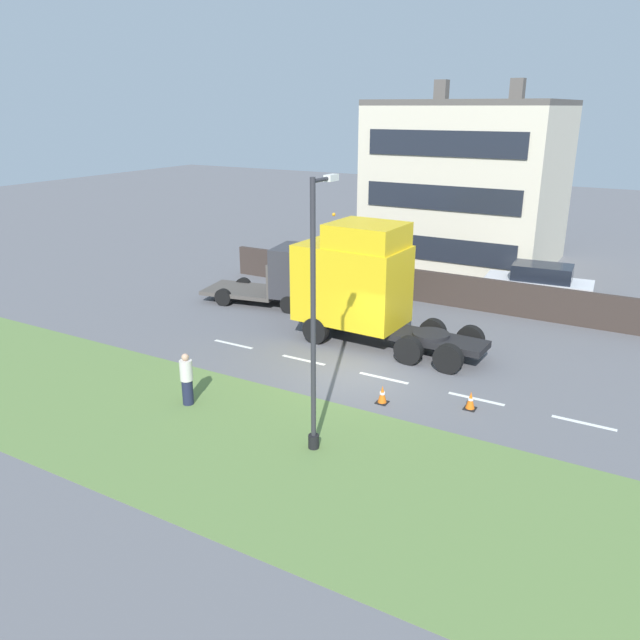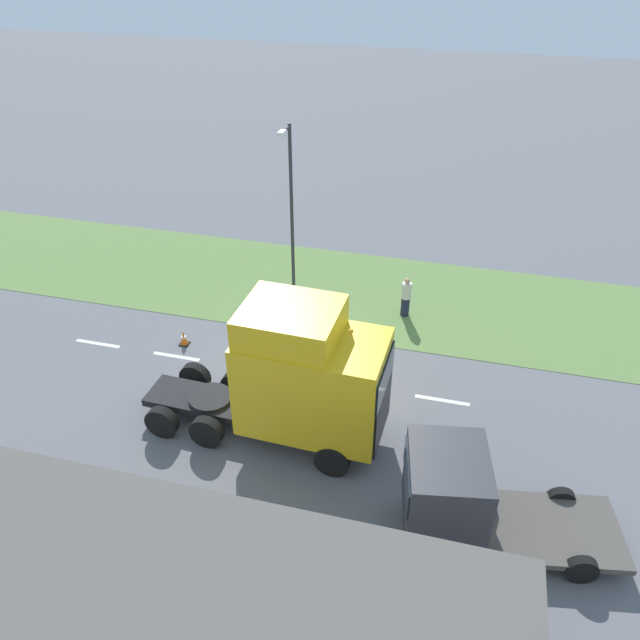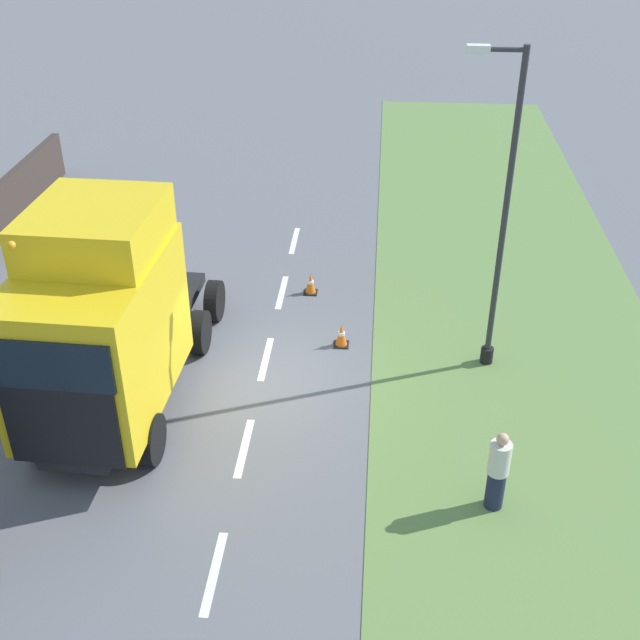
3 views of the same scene
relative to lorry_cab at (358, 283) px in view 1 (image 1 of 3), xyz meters
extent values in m
plane|color=slate|center=(-2.81, -1.72, -2.36)|extent=(120.00, 120.00, 0.00)
cube|color=#607F42|center=(-8.81, -1.72, -2.35)|extent=(7.00, 44.00, 0.01)
cube|color=white|center=(-2.81, -8.82, -2.35)|extent=(0.16, 1.80, 0.00)
cube|color=white|center=(-2.81, -5.62, -2.35)|extent=(0.16, 1.80, 0.00)
cube|color=white|center=(-2.81, -2.42, -2.35)|extent=(0.16, 1.80, 0.00)
cube|color=white|center=(-2.81, 0.78, -2.35)|extent=(0.16, 1.80, 0.00)
cube|color=white|center=(-2.81, 3.98, -2.35)|extent=(0.16, 1.80, 0.00)
cube|color=#382D28|center=(6.19, -1.72, -1.61)|extent=(0.25, 24.00, 1.50)
cube|color=beige|center=(14.59, 0.27, 2.04)|extent=(9.60, 9.49, 8.80)
cube|color=#1E232D|center=(9.75, 0.27, -0.60)|extent=(0.08, 8.06, 1.23)
cube|color=#1E232D|center=(9.75, 0.27, 2.04)|extent=(0.08, 8.06, 1.23)
cube|color=#1E232D|center=(9.75, 0.27, 4.69)|extent=(0.08, 8.06, 1.23)
cube|color=#56514C|center=(14.59, 0.27, 6.60)|extent=(9.60, 9.49, 0.30)
cube|color=#56514C|center=(15.55, 2.64, 7.30)|extent=(0.70, 0.70, 1.10)
cube|color=#56514C|center=(15.55, -1.63, 7.30)|extent=(0.70, 0.70, 1.10)
cube|color=black|center=(-0.05, -1.39, -1.69)|extent=(1.65, 7.53, 0.24)
cube|color=gold|center=(0.01, 0.30, -0.07)|extent=(2.62, 4.21, 2.99)
cube|color=black|center=(0.09, 2.38, -0.73)|extent=(2.10, 0.14, 1.68)
cube|color=black|center=(0.09, 2.38, 0.59)|extent=(2.22, 0.15, 0.96)
cube|color=gold|center=(-0.01, -0.32, 1.87)|extent=(2.44, 2.76, 0.90)
sphere|color=orange|center=(0.74, 1.50, 2.39)|extent=(0.14, 0.14, 0.14)
cylinder|color=black|center=(-0.12, -3.07, -1.51)|extent=(1.41, 1.41, 0.12)
cylinder|color=black|center=(-1.08, 1.27, -1.84)|extent=(0.36, 1.05, 1.04)
cylinder|color=black|center=(1.18, 1.19, -1.84)|extent=(0.36, 1.05, 1.04)
cylinder|color=black|center=(-1.24, -2.65, -1.84)|extent=(0.36, 1.05, 1.04)
cylinder|color=black|center=(1.03, -2.74, -1.84)|extent=(0.36, 1.05, 1.04)
cylinder|color=black|center=(-1.29, -4.15, -1.84)|extent=(0.36, 1.05, 1.04)
cylinder|color=black|center=(0.97, -4.23, -1.84)|extent=(0.36, 1.05, 1.04)
cube|color=#333338|center=(2.56, 4.36, -0.67)|extent=(2.56, 2.28, 2.22)
cube|color=black|center=(2.73, 3.40, -0.22)|extent=(1.96, 0.39, 0.80)
cube|color=#4C4742|center=(2.08, 7.06, -1.87)|extent=(2.85, 3.90, 0.18)
cube|color=#4C4742|center=(2.38, 5.36, -1.00)|extent=(2.24, 0.49, 1.55)
cylinder|color=black|center=(3.59, 4.55, -1.96)|extent=(0.38, 0.83, 0.80)
cylinder|color=black|center=(1.53, 4.18, -1.96)|extent=(0.38, 0.83, 0.80)
cylinder|color=black|center=(3.02, 7.79, -1.96)|extent=(0.38, 0.83, 0.80)
cylinder|color=black|center=(0.95, 7.42, -1.96)|extent=(0.38, 0.83, 0.80)
cube|color=silver|center=(7.97, -5.20, -1.56)|extent=(2.22, 4.81, 1.04)
cube|color=black|center=(7.98, -5.32, -0.69)|extent=(1.78, 2.69, 0.70)
cylinder|color=black|center=(6.98, -3.76, -2.04)|extent=(0.25, 0.65, 0.64)
cylinder|color=black|center=(8.72, -3.62, -2.04)|extent=(0.25, 0.65, 0.64)
cylinder|color=black|center=(7.23, -6.78, -2.04)|extent=(0.25, 0.65, 0.64)
cylinder|color=black|center=(8.97, -6.64, -2.04)|extent=(0.25, 0.65, 0.64)
cylinder|color=black|center=(-7.97, -2.68, -2.16)|extent=(0.29, 0.29, 0.40)
cylinder|color=#2D2D33|center=(-7.97, -2.68, 1.25)|extent=(0.13, 0.13, 7.21)
cylinder|color=#2D2D33|center=(-7.52, -2.68, 4.75)|extent=(0.90, 0.09, 0.09)
cube|color=silver|center=(-7.07, -2.68, 4.75)|extent=(0.44, 0.20, 0.16)
cylinder|color=#1E233D|center=(-7.64, 2.03, -1.95)|extent=(0.34, 0.34, 0.82)
cylinder|color=beige|center=(-7.64, 2.03, -1.21)|extent=(0.39, 0.39, 0.65)
sphere|color=tan|center=(-7.64, 2.03, -0.78)|extent=(0.22, 0.22, 0.22)
cube|color=black|center=(-3.59, -5.66, -2.34)|extent=(0.36, 0.36, 0.03)
cone|color=orange|center=(-3.59, -5.66, -2.05)|extent=(0.28, 0.28, 0.55)
cylinder|color=white|center=(-3.59, -5.66, -2.02)|extent=(0.17, 0.17, 0.07)
cube|color=black|center=(-4.55, -3.15, -2.34)|extent=(0.36, 0.36, 0.03)
cone|color=orange|center=(-4.55, -3.15, -2.05)|extent=(0.28, 0.28, 0.55)
cylinder|color=white|center=(-4.55, -3.15, -2.02)|extent=(0.17, 0.17, 0.07)
camera|label=1|loc=(-20.74, -10.22, 6.41)|focal=35.00mm
camera|label=2|loc=(13.40, 3.98, 11.36)|focal=35.00mm
camera|label=3|loc=(-5.31, 13.05, 8.26)|focal=45.00mm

